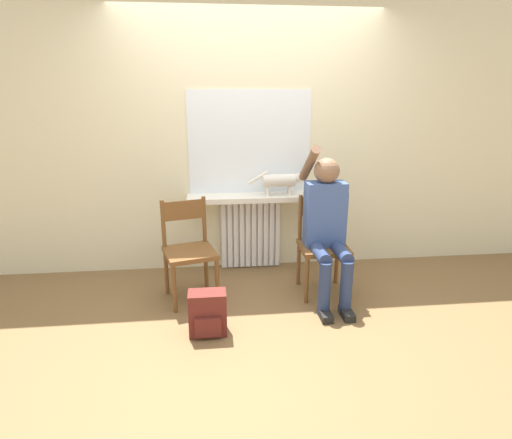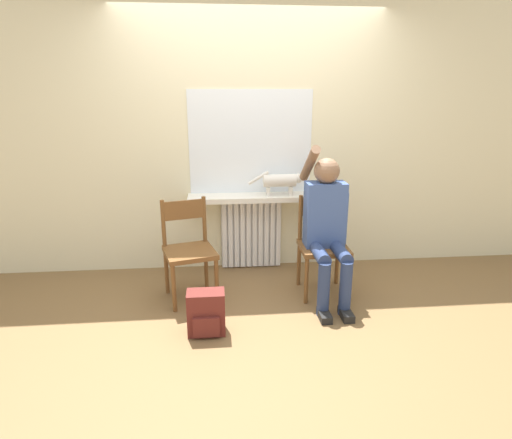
# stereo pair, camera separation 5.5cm
# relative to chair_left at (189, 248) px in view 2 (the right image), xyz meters

# --- Properties ---
(ground_plane) EXTENTS (12.00, 12.00, 0.00)m
(ground_plane) POSITION_rel_chair_left_xyz_m (0.60, -0.52, -0.46)
(ground_plane) COLOR brown
(wall_with_window) EXTENTS (7.00, 0.06, 2.70)m
(wall_with_window) POSITION_rel_chair_left_xyz_m (0.60, 0.71, 0.89)
(wall_with_window) COLOR beige
(wall_with_window) RESTS_ON ground_plane
(radiator) EXTENTS (0.61, 0.08, 0.74)m
(radiator) POSITION_rel_chair_left_xyz_m (0.60, 0.63, -0.09)
(radiator) COLOR white
(radiator) RESTS_ON ground_plane
(windowsill) EXTENTS (1.24, 0.27, 0.05)m
(windowsill) POSITION_rel_chair_left_xyz_m (0.60, 0.54, 0.30)
(windowsill) COLOR white
(windowsill) RESTS_ON radiator
(window_glass) EXTENTS (1.19, 0.01, 0.99)m
(window_glass) POSITION_rel_chair_left_xyz_m (0.60, 0.67, 0.83)
(window_glass) COLOR white
(window_glass) RESTS_ON windowsill
(chair_left) EXTENTS (0.51, 0.51, 0.87)m
(chair_left) POSITION_rel_chair_left_xyz_m (0.00, 0.00, 0.00)
(chair_left) COLOR brown
(chair_left) RESTS_ON ground_plane
(chair_right) EXTENTS (0.42, 0.42, 0.87)m
(chair_right) POSITION_rel_chair_left_xyz_m (1.18, 0.00, 0.00)
(chair_right) COLOR brown
(chair_right) RESTS_ON ground_plane
(person) EXTENTS (0.36, 0.97, 1.35)m
(person) POSITION_rel_chair_left_xyz_m (1.18, -0.10, 0.24)
(person) COLOR navy
(person) RESTS_ON ground_plane
(cat) EXTENTS (0.54, 0.12, 0.24)m
(cat) POSITION_rel_chair_left_xyz_m (0.88, 0.52, 0.47)
(cat) COLOR silver
(cat) RESTS_ON windowsill
(backpack) EXTENTS (0.28, 0.19, 0.34)m
(backpack) POSITION_rel_chair_left_xyz_m (0.15, -0.62, -0.29)
(backpack) COLOR maroon
(backpack) RESTS_ON ground_plane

